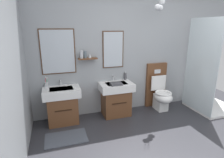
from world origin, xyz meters
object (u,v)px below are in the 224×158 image
toilet (159,92)px  toothbrush_cup (46,84)px  vanity_sink_right (116,98)px  shower_tray (208,92)px  folded_hand_towel (116,84)px  vanity_sink_left (62,104)px  soap_dispenser (125,76)px

toilet → toothbrush_cup: bearing=176.1°
vanity_sink_right → shower_tray: size_ratio=0.35×
folded_hand_towel → shower_tray: 2.05m
vanity_sink_left → shower_tray: shower_tray is taller
soap_dispenser → shower_tray: shower_tray is taller
shower_tray → toilet: bearing=157.4°
vanity_sink_left → soap_dispenser: bearing=7.1°
vanity_sink_left → vanity_sink_right: 1.07m
vanity_sink_right → soap_dispenser: size_ratio=3.79×
toilet → toothbrush_cup: size_ratio=4.99×
toilet → soap_dispenser: size_ratio=5.52×
vanity_sink_left → folded_hand_towel: 1.09m
soap_dispenser → vanity_sink_right: bearing=-148.1°
toilet → soap_dispenser: 0.86m
soap_dispenser → folded_hand_towel: bearing=-135.6°
toilet → vanity_sink_right: bearing=179.7°
soap_dispenser → toilet: bearing=-12.8°
vanity_sink_left → shower_tray: bearing=-7.5°
folded_hand_towel → toilet: bearing=6.9°
toothbrush_cup → shower_tray: 3.36m
toothbrush_cup → soap_dispenser: (1.59, 0.01, 0.02)m
soap_dispenser → folded_hand_towel: 0.43m
vanity_sink_right → folded_hand_towel: bearing=-106.6°
vanity_sink_right → folded_hand_towel: size_ratio=3.12×
vanity_sink_right → toilet: (1.02, -0.01, 0.01)m
vanity_sink_left → shower_tray: (3.04, -0.40, 0.04)m
toilet → toothbrush_cup: (-2.34, 0.16, 0.36)m
toothbrush_cup → shower_tray: bearing=-9.6°
toothbrush_cup → soap_dispenser: bearing=0.4°
vanity_sink_left → toilet: bearing=-0.2°
soap_dispenser → folded_hand_towel: (-0.31, -0.30, -0.05)m
shower_tray → folded_hand_towel: bearing=172.4°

